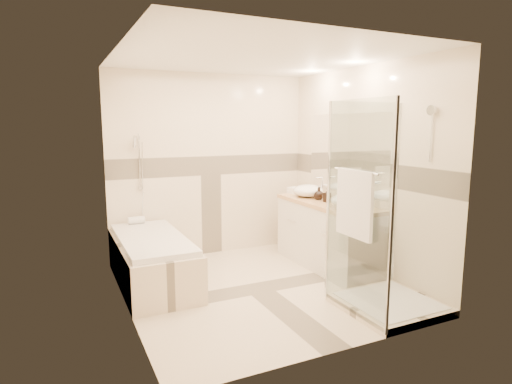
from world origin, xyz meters
name	(u,v)px	position (x,y,z in m)	size (l,w,h in m)	color
room	(262,176)	(0.06, 0.01, 1.26)	(2.82, 3.02, 2.52)	beige
bathtub	(152,258)	(-1.02, 0.65, 0.31)	(0.75, 1.70, 0.56)	beige
vanity	(327,234)	(1.12, 0.30, 0.43)	(0.58, 1.62, 0.85)	silver
shower_enclosure	(377,259)	(0.83, -0.97, 0.51)	(0.96, 0.93, 2.04)	beige
vessel_sink_near	(308,191)	(1.10, 0.73, 0.93)	(0.41, 0.41, 0.17)	white
vessel_sink_far	(349,201)	(1.10, -0.16, 0.94)	(0.43, 0.43, 0.17)	white
faucet_near	(322,185)	(1.32, 0.73, 1.00)	(0.11, 0.03, 0.26)	silver
faucet_far	(364,192)	(1.32, -0.16, 1.02)	(0.12, 0.03, 0.30)	silver
amenity_bottle_a	(327,195)	(1.10, 0.28, 0.94)	(0.08, 0.08, 0.17)	black
amenity_bottle_b	(319,193)	(1.10, 0.47, 0.93)	(0.13, 0.13, 0.16)	black
folded_towels	(297,191)	(1.10, 1.02, 0.89)	(0.15, 0.26, 0.08)	white
rolled_towel	(136,220)	(-1.06, 1.36, 0.61)	(0.09, 0.09, 0.20)	white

